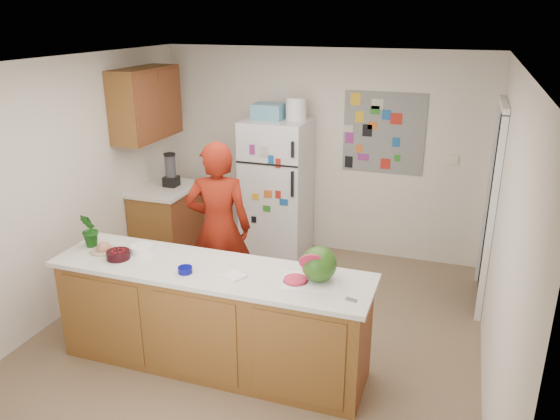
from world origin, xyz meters
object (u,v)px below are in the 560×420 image
(refrigerator, at_px, (277,189))
(watermelon, at_px, (319,264))
(person, at_px, (219,229))
(cherry_bowl, at_px, (118,255))

(refrigerator, relative_size, watermelon, 6.21)
(person, bearing_deg, watermelon, 128.10)
(person, height_order, cherry_bowl, person)
(person, bearing_deg, cherry_bowl, 46.96)
(refrigerator, relative_size, person, 0.97)
(cherry_bowl, bearing_deg, refrigerator, 77.32)
(person, height_order, watermelon, person)
(watermelon, bearing_deg, refrigerator, 116.36)
(person, relative_size, watermelon, 6.41)
(watermelon, height_order, cherry_bowl, watermelon)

